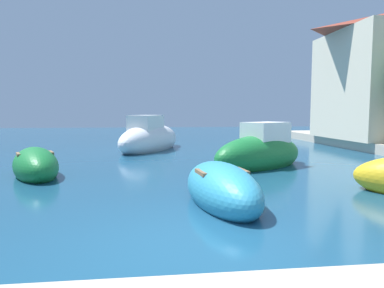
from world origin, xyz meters
The scene contains 5 objects.
ground centered at (0.00, 0.00, 0.00)m, with size 80.00×80.00×0.00m, color navy.
moored_boat_0 centered at (-0.66, 13.71, 0.57)m, with size 4.28×6.25×2.24m.
moored_boat_2 centered at (3.39, 7.36, 0.51)m, with size 4.59×3.87×1.99m.
moored_boat_3 centered at (0.91, 2.34, 0.33)m, with size 1.74×3.51×1.19m.
moored_boat_7 centered at (-4.27, 6.39, 0.33)m, with size 2.48×3.53×1.18m.
Camera 1 is at (-0.67, -5.24, 2.06)m, focal length 33.13 mm.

